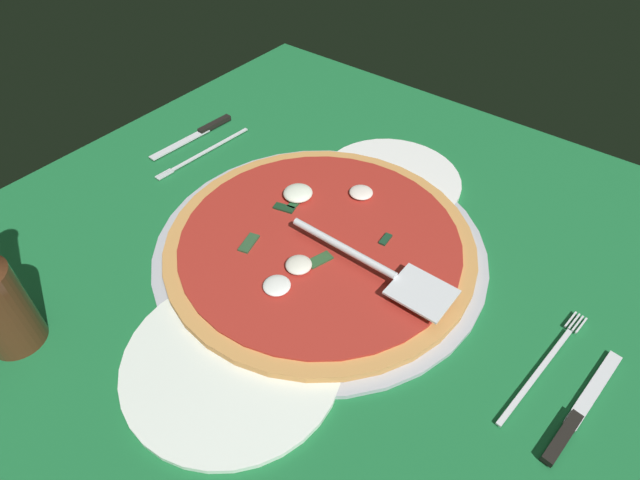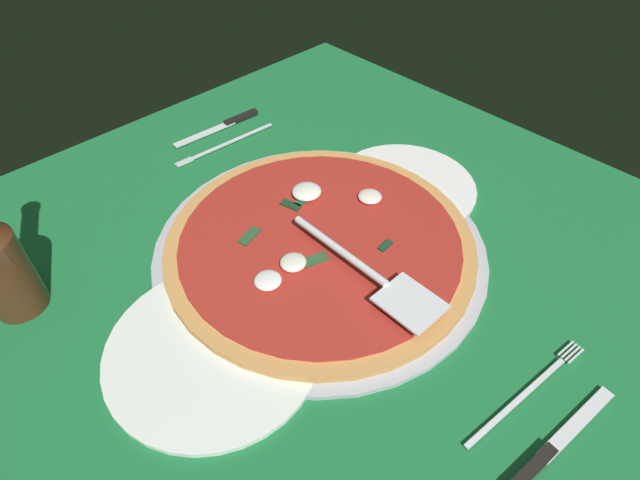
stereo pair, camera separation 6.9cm
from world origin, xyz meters
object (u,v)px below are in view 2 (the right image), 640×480
at_px(pizza, 320,241).
at_px(place_setting_near, 539,422).
at_px(dinner_plate_left, 214,348).
at_px(pizza_server, 370,272).
at_px(place_setting_far, 226,136).
at_px(dinner_plate_right, 404,187).

relative_size(pizza, place_setting_near, 1.96).
xyz_separation_m(dinner_plate_left, pizza_server, (0.19, -0.07, 0.04)).
bearing_deg(dinner_plate_left, pizza, 9.31).
height_order(place_setting_near, place_setting_far, same).
xyz_separation_m(pizza_server, place_setting_near, (-0.00, -0.24, -0.04)).
height_order(dinner_plate_right, place_setting_far, place_setting_far).
bearing_deg(pizza, pizza_server, -95.77).
height_order(pizza, pizza_server, pizza_server).
distance_m(dinner_plate_left, pizza_server, 0.21).
distance_m(dinner_plate_left, pizza, 0.21).
distance_m(dinner_plate_right, pizza, 0.19).
bearing_deg(pizza, dinner_plate_right, 1.08).
relative_size(dinner_plate_right, place_setting_far, 1.06).
bearing_deg(dinner_plate_right, pizza_server, -152.81).
bearing_deg(place_setting_far, pizza_server, 82.09).
distance_m(dinner_plate_left, place_setting_far, 0.45).
bearing_deg(place_setting_far, pizza, 80.39).
xyz_separation_m(dinner_plate_left, dinner_plate_right, (0.39, 0.04, 0.00)).
bearing_deg(place_setting_near, dinner_plate_right, 66.09).
distance_m(dinner_plate_right, place_setting_far, 0.34).
xyz_separation_m(pizza_server, place_setting_far, (0.08, 0.42, -0.04)).
bearing_deg(pizza, place_setting_near, -92.16).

